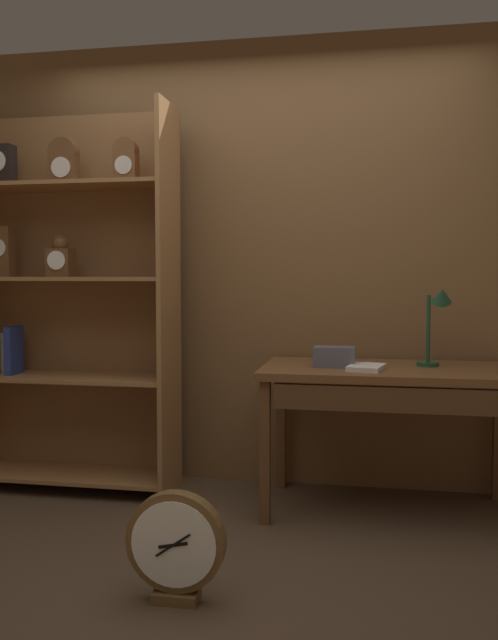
{
  "coord_description": "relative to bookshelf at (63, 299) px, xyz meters",
  "views": [
    {
      "loc": [
        0.62,
        -2.45,
        1.22
      ],
      "look_at": [
        0.02,
        0.8,
        1.01
      ],
      "focal_mm": 36.96,
      "sensor_mm": 36.0,
      "label": 1
    }
  ],
  "objects": [
    {
      "name": "back_wood_panel",
      "position": [
        1.12,
        0.33,
        0.21
      ],
      "size": [
        4.8,
        0.05,
        2.6
      ],
      "primitive_type": "cube",
      "color": "brown",
      "rests_on": "ground"
    },
    {
      "name": "bookshelf",
      "position": [
        0.0,
        0.0,
        0.0
      ],
      "size": [
        1.26,
        0.38,
        2.17
      ],
      "color": "#9E6B3D",
      "rests_on": "ground"
    },
    {
      "name": "desk_lamp",
      "position": [
        2.08,
        -0.03,
        -0.07
      ],
      "size": [
        0.17,
        0.17,
        0.43
      ],
      "color": "#1E472D",
      "rests_on": "workbench"
    },
    {
      "name": "workbench",
      "position": [
        1.83,
        -0.1,
        -0.42
      ],
      "size": [
        1.3,
        0.69,
        0.76
      ],
      "color": "brown",
      "rests_on": "ground"
    },
    {
      "name": "round_clock_large",
      "position": [
        1.03,
        -1.2,
        -0.88
      ],
      "size": [
        0.38,
        0.11,
        0.42
      ],
      "color": "brown",
      "rests_on": "ground"
    },
    {
      "name": "open_repair_manual",
      "position": [
        1.72,
        -0.2,
        -0.32
      ],
      "size": [
        0.2,
        0.25,
        0.02
      ],
      "primitive_type": "cube",
      "rotation": [
        0.0,
        0.0,
        -0.21
      ],
      "color": "silver",
      "rests_on": "workbench"
    },
    {
      "name": "toolbox_small",
      "position": [
        1.56,
        -0.11,
        -0.28
      ],
      "size": [
        0.21,
        0.13,
        0.1
      ],
      "primitive_type": "cube",
      "color": "#595960",
      "rests_on": "workbench"
    },
    {
      "name": "ground_plane",
      "position": [
        1.12,
        -1.07,
        -1.09
      ],
      "size": [
        10.0,
        10.0,
        0.0
      ],
      "primitive_type": "plane",
      "color": "#4C3826"
    }
  ]
}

